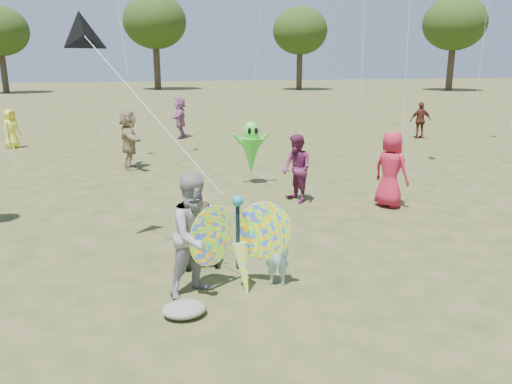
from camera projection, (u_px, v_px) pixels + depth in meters
ground at (294, 286)px, 7.56m from camera, size 160.00×160.00×0.00m
child_girl at (277, 253)px, 7.48m from camera, size 0.42×0.35×1.00m
adult_man at (197, 235)px, 7.09m from camera, size 1.08×0.99×1.79m
grey_bag at (184, 309)px, 6.64m from camera, size 0.59×0.48×0.19m
crowd_a at (391, 170)px, 11.45m from camera, size 0.89×1.02×1.76m
crowd_d at (129, 139)px, 15.54m from camera, size 0.67×1.76×1.86m
crowd_e at (297, 169)px, 11.86m from camera, size 0.79×0.92×1.63m
crowd_g at (11, 129)px, 19.28m from camera, size 0.82×0.88×1.52m
crowd_h at (421, 120)px, 21.71m from camera, size 0.97×0.52×1.58m
crowd_j at (180, 118)px, 21.90m from camera, size 0.93×1.73×1.78m
jogging_stroller at (197, 225)px, 8.40m from camera, size 0.55×1.07×1.09m
butterfly_kite at (240, 245)px, 7.26m from camera, size 1.74×0.75×1.64m
delta_kite_rig at (85, 37)px, 8.04m from camera, size 2.28×2.40×2.66m
alien_kite at (251, 149)px, 13.53m from camera, size 1.12×0.69×1.74m
tree_line at (180, 23)px, 48.76m from camera, size 91.78×33.60×10.79m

